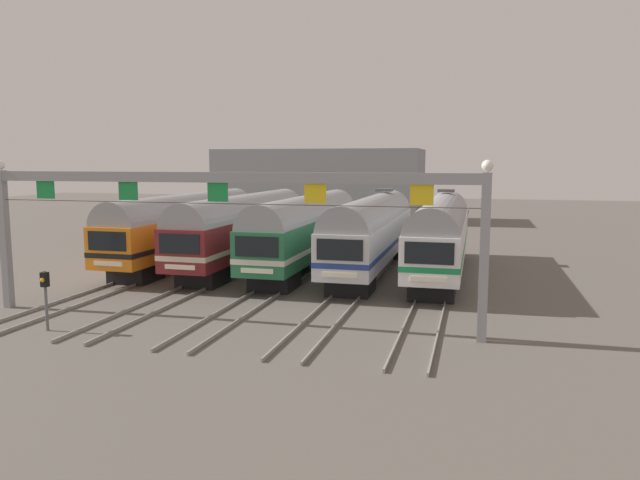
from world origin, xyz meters
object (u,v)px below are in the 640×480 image
object	(u,v)px
commuter_train_silver	(372,230)
catenary_gantry	(218,201)
commuter_train_maroon	(244,226)
yard_signal_mast	(45,289)
commuter_train_white	(441,232)
commuter_train_green	(306,228)
commuter_train_orange	(186,224)

from	to	relation	value
commuter_train_silver	catenary_gantry	world-z (taller)	catenary_gantry
commuter_train_maroon	yard_signal_mast	world-z (taller)	commuter_train_maroon
commuter_train_white	commuter_train_silver	bearing A→B (deg)	180.00
commuter_train_green	catenary_gantry	size ratio (longest dim) A/B	0.81
catenary_gantry	yard_signal_mast	bearing A→B (deg)	-154.99
catenary_gantry	commuter_train_maroon	bearing A→B (deg)	107.47
commuter_train_orange	commuter_train_silver	xyz separation A→B (m)	(12.74, 0.00, 0.00)
commuter_train_maroon	commuter_train_green	size ratio (longest dim) A/B	1.00
catenary_gantry	yard_signal_mast	distance (m)	7.86
commuter_train_orange	yard_signal_mast	bearing A→B (deg)	-82.65
commuter_train_white	catenary_gantry	xyz separation A→B (m)	(-8.49, -13.50, 2.57)
commuter_train_maroon	commuter_train_white	distance (m)	12.74
commuter_train_green	catenary_gantry	world-z (taller)	catenary_gantry
commuter_train_maroon	yard_signal_mast	size ratio (longest dim) A/B	7.25
yard_signal_mast	commuter_train_silver	bearing A→B (deg)	57.20
commuter_train_maroon	commuter_train_green	bearing A→B (deg)	0.00
commuter_train_orange	catenary_gantry	size ratio (longest dim) A/B	0.81
commuter_train_silver	catenary_gantry	xyz separation A→B (m)	(-4.25, -13.50, 2.57)
commuter_train_silver	commuter_train_white	distance (m)	4.25
commuter_train_orange	commuter_train_white	bearing A→B (deg)	0.01
commuter_train_maroon	commuter_train_silver	world-z (taller)	commuter_train_silver
commuter_train_silver	commuter_train_white	xyz separation A→B (m)	(4.25, 0.00, 0.00)
commuter_train_orange	yard_signal_mast	world-z (taller)	commuter_train_orange
commuter_train_white	commuter_train_maroon	bearing A→B (deg)	-179.98
commuter_train_maroon	yard_signal_mast	distance (m)	16.63
commuter_train_green	commuter_train_white	size ratio (longest dim) A/B	1.00
commuter_train_maroon	commuter_train_white	size ratio (longest dim) A/B	1.00
commuter_train_white	yard_signal_mast	size ratio (longest dim) A/B	7.25
commuter_train_green	commuter_train_white	world-z (taller)	commuter_train_white
commuter_train_silver	catenary_gantry	bearing A→B (deg)	-107.46
commuter_train_orange	commuter_train_green	size ratio (longest dim) A/B	1.00
commuter_train_silver	catenary_gantry	distance (m)	14.38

